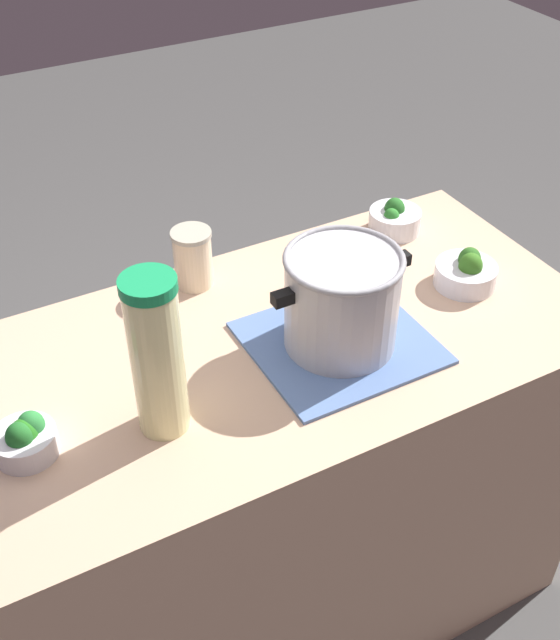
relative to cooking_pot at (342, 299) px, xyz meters
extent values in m
plane|color=#4E4D4C|center=(0.10, -0.07, -0.99)|extent=(8.00, 8.00, 0.00)
cube|color=tan|center=(0.10, -0.07, -0.55)|extent=(1.31, 0.66, 0.88)
cube|color=#5876AC|center=(0.00, 0.00, -0.11)|extent=(0.34, 0.32, 0.01)
cylinder|color=#B7B7BC|center=(0.00, 0.00, -0.01)|extent=(0.22, 0.22, 0.20)
torus|color=#99999E|center=(0.00, 0.00, 0.09)|extent=(0.23, 0.23, 0.01)
cube|color=black|center=(-0.13, 0.00, 0.05)|extent=(0.04, 0.02, 0.02)
cube|color=black|center=(0.13, 0.00, 0.05)|extent=(0.04, 0.02, 0.02)
cylinder|color=beige|center=(0.38, 0.04, 0.03)|extent=(0.09, 0.09, 0.29)
cylinder|color=#168E4F|center=(0.38, 0.04, 0.19)|extent=(0.09, 0.09, 0.02)
ellipsoid|color=yellow|center=(0.40, 0.04, 0.09)|extent=(0.04, 0.04, 0.01)
cylinder|color=beige|center=(0.17, -0.33, -0.05)|extent=(0.08, 0.08, 0.12)
cylinder|color=#B2AD99|center=(0.17, -0.33, 0.01)|extent=(0.09, 0.09, 0.01)
cylinder|color=silver|center=(-0.34, -0.30, -0.09)|extent=(0.12, 0.12, 0.05)
ellipsoid|color=#2C7D29|center=(-0.32, -0.29, -0.06)|extent=(0.04, 0.04, 0.04)
ellipsoid|color=#266924|center=(-0.34, -0.30, -0.06)|extent=(0.05, 0.05, 0.06)
cylinder|color=silver|center=(-0.35, -0.04, -0.09)|extent=(0.13, 0.13, 0.05)
ellipsoid|color=#2E6620|center=(-0.36, -0.05, -0.06)|extent=(0.05, 0.05, 0.06)
ellipsoid|color=#37721F|center=(-0.35, -0.03, -0.06)|extent=(0.05, 0.05, 0.06)
cylinder|color=silver|center=(0.62, -0.01, -0.09)|extent=(0.11, 0.11, 0.05)
ellipsoid|color=#23701C|center=(0.61, -0.01, -0.07)|extent=(0.05, 0.05, 0.06)
ellipsoid|color=#2A7C36|center=(0.60, -0.02, -0.06)|extent=(0.05, 0.05, 0.05)
ellipsoid|color=#206424|center=(0.62, 0.00, -0.06)|extent=(0.05, 0.05, 0.05)
camera|label=1|loc=(0.68, 1.00, 0.91)|focal=44.79mm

